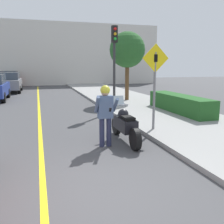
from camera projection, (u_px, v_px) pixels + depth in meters
name	position (u px, v px, depth m)	size (l,w,h in m)	color
ground_plane	(79.00, 195.00, 4.32)	(80.00, 80.00, 0.00)	#424244
sidewalk_curb	(188.00, 123.00, 9.43)	(4.40, 44.00, 0.13)	gray
road_center_line	(40.00, 123.00, 9.81)	(0.12, 36.00, 0.01)	yellow
building_backdrop	(42.00, 54.00, 28.18)	(28.00, 1.20, 7.10)	beige
motorcycle	(125.00, 125.00, 7.31)	(0.62, 2.25, 1.28)	black
person_biker	(105.00, 110.00, 6.74)	(0.59, 0.47, 1.70)	#282D4C
crossing_sign	(155.00, 79.00, 8.05)	(0.91, 0.08, 2.77)	slate
traffic_light	(114.00, 52.00, 11.70)	(0.26, 0.30, 3.90)	#2D2D30
hedge_row	(179.00, 103.00, 11.46)	(0.90, 4.31, 0.76)	#235623
street_tree	(127.00, 50.00, 14.94)	(2.13, 2.13, 4.09)	brown
parked_car_grey	(9.00, 82.00, 20.93)	(1.88, 4.20, 1.68)	black
parked_car_red	(10.00, 79.00, 26.46)	(1.88, 4.20, 1.68)	black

